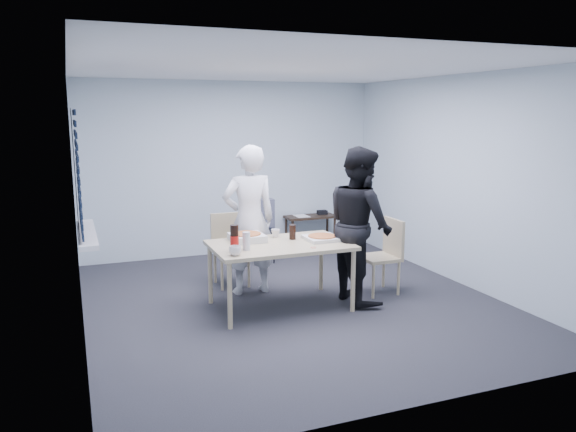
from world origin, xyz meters
name	(u,v)px	position (x,y,z in m)	size (l,w,h in m)	color
room	(79,181)	(-2.20, 0.40, 1.44)	(5.00, 5.00, 5.00)	#28292D
dining_table	(280,249)	(-0.20, -0.12, 0.67)	(1.49, 0.95, 0.73)	#C5AE8B
chair_far	(229,244)	(-0.47, 0.96, 0.51)	(0.42, 0.42, 0.89)	#C5AE8B
chair_right	(386,251)	(1.17, -0.06, 0.51)	(0.42, 0.42, 0.89)	#C5AE8B
person_white	(249,220)	(-0.35, 0.52, 0.89)	(0.65, 0.42, 1.77)	silver
person_black	(360,224)	(0.74, -0.19, 0.89)	(0.86, 0.47, 1.77)	black
side_table	(310,221)	(1.22, 2.28, 0.45)	(0.80, 0.36, 0.53)	#2F2118
stool	(262,238)	(0.24, 1.78, 0.36)	(0.34, 0.34, 0.47)	black
backpack	(263,215)	(0.24, 1.76, 0.69)	(0.32, 0.24, 0.45)	slate
pizza_box_a	(247,237)	(-0.49, 0.13, 0.77)	(0.36, 0.36, 0.09)	silver
pizza_box_b	(322,238)	(0.30, -0.13, 0.75)	(0.37, 0.37, 0.05)	silver
mug_a	(235,251)	(-0.80, -0.45, 0.78)	(0.12, 0.12, 0.10)	silver
mug_b	(275,233)	(-0.13, 0.20, 0.77)	(0.10, 0.10, 0.09)	silver
cola_glass	(292,232)	(0.01, 0.02, 0.81)	(0.08, 0.08, 0.17)	black
soda_bottle	(234,239)	(-0.76, -0.30, 0.86)	(0.09, 0.09, 0.28)	black
plastic_cups	(246,241)	(-0.62, -0.27, 0.82)	(0.08, 0.08, 0.19)	silver
rubber_band	(313,247)	(0.07, -0.43, 0.73)	(0.06, 0.06, 0.00)	red
papers	(301,216)	(1.07, 2.29, 0.54)	(0.20, 0.27, 0.00)	white
black_box	(322,212)	(1.44, 2.32, 0.57)	(0.15, 0.11, 0.06)	black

